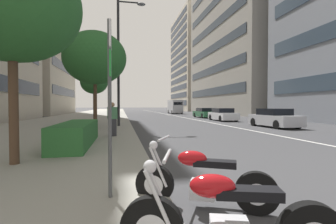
{
  "coord_description": "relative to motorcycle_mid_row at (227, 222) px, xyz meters",
  "views": [
    {
      "loc": [
        -2.0,
        8.21,
        1.6
      ],
      "look_at": [
        16.5,
        4.63,
        1.1
      ],
      "focal_mm": 25.91,
      "sensor_mm": 36.0,
      "label": 1
    }
  ],
  "objects": [
    {
      "name": "motorcycle_mid_row",
      "position": [
        0.0,
        0.0,
        0.0
      ],
      "size": [
        0.85,
        2.18,
        1.11
      ],
      "rotation": [
        0.0,
        0.0,
        1.28
      ],
      "color": "black",
      "rests_on": "ground"
    },
    {
      "name": "street_tree_far_plaza",
      "position": [
        22.39,
        3.63,
        3.41
      ],
      "size": [
        2.6,
        2.6,
        4.81
      ],
      "color": "#473323",
      "rests_on": "sidewalk_right_plaza"
    },
    {
      "name": "car_lead_in_lane",
      "position": [
        13.83,
        -10.1,
        0.23
      ],
      "size": [
        4.25,
        1.98,
        1.38
      ],
      "rotation": [
        0.0,
        0.0,
        0.03
      ],
      "color": "#B7B7BC",
      "rests_on": "ground"
    },
    {
      "name": "street_tree_mid_sidewalk",
      "position": [
        13.92,
        2.68,
        4.21
      ],
      "size": [
        3.98,
        3.98,
        6.19
      ],
      "color": "#473323",
      "rests_on": "sidewalk_right_plaza"
    },
    {
      "name": "parking_sign_by_curb",
      "position": [
        1.66,
        1.21,
        1.48
      ],
      "size": [
        0.32,
        0.06,
        2.8
      ],
      "color": "#47494C",
      "rests_on": "sidewalk_right_plaza"
    },
    {
      "name": "street_tree_near_plaza_corner",
      "position": [
        4.34,
        3.65,
        3.64
      ],
      "size": [
        3.28,
        3.28,
        5.32
      ],
      "color": "#473323",
      "rests_on": "sidewalk_right_plaza"
    },
    {
      "name": "lane_centre_stripe",
      "position": [
        34.75,
        -7.17,
        -0.42
      ],
      "size": [
        110.0,
        0.16,
        0.01
      ],
      "primitive_type": "cube",
      "color": "silver",
      "rests_on": "ground"
    },
    {
      "name": "sidewalk_right_plaza",
      "position": [
        29.75,
        5.36,
        -0.35
      ],
      "size": [
        160.0,
        10.15,
        0.15
      ],
      "primitive_type": "cube",
      "color": "gray",
      "rests_on": "ground"
    },
    {
      "name": "car_approaching_light",
      "position": [
        21.74,
        -9.51,
        0.2
      ],
      "size": [
        4.13,
        1.87,
        1.33
      ],
      "rotation": [
        0.0,
        0.0,
        0.0
      ],
      "color": "silver",
      "rests_on": "ground"
    },
    {
      "name": "car_mid_block_traffic",
      "position": [
        28.48,
        -9.86,
        0.19
      ],
      "size": [
        4.58,
        1.96,
        1.29
      ],
      "rotation": [
        0.0,
        0.0,
        0.02
      ],
      "color": "#236038",
      "rests_on": "ground"
    },
    {
      "name": "clipped_hedge_bed",
      "position": [
        7.15,
        2.66,
        0.14
      ],
      "size": [
        4.43,
        1.1,
        0.82
      ],
      "primitive_type": "cube",
      "color": "#28602D",
      "rests_on": "sidewalk_right_plaza"
    },
    {
      "name": "motorcycle_nearest_camera",
      "position": [
        1.32,
        -0.18,
        -0.01
      ],
      "size": [
        1.1,
        2.04,
        1.09
      ],
      "rotation": [
        0.0,
        0.0,
        1.11
      ],
      "color": "black",
      "rests_on": "ground"
    },
    {
      "name": "pedestrian_on_plaza",
      "position": [
        9.56,
        1.46,
        0.53
      ],
      "size": [
        0.41,
        0.47,
        1.61
      ],
      "rotation": [
        0.0,
        0.0,
        0.46
      ],
      "color": "#2D2D33",
      "rests_on": "sidewalk_right_plaza"
    },
    {
      "name": "delivery_van_ahead",
      "position": [
        44.9,
        -9.49,
        1.01
      ],
      "size": [
        6.12,
        2.18,
        2.68
      ],
      "rotation": [
        0.0,
        0.0,
        -0.02
      ],
      "color": "#B7B7BC",
      "rests_on": "ground"
    },
    {
      "name": "street_lamp_with_banners",
      "position": [
        15.41,
        0.97,
        4.95
      ],
      "size": [
        1.26,
        2.03,
        8.93
      ],
      "color": "#232326",
      "rests_on": "sidewalk_right_plaza"
    },
    {
      "name": "office_tower_far_left_down_avenue",
      "position": [
        72.73,
        -24.85,
        14.67
      ],
      "size": [
        23.41,
        16.57,
        30.19
      ],
      "color": "beige",
      "rests_on": "ground"
    }
  ]
}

